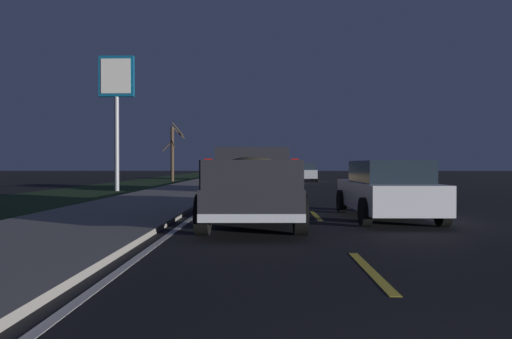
% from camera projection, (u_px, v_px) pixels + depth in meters
% --- Properties ---
extents(ground, '(144.00, 144.00, 0.00)m').
position_uv_depth(ground, '(288.00, 188.00, 27.79)').
color(ground, black).
extents(sidewalk_shoulder, '(108.00, 4.00, 0.12)m').
position_uv_depth(sidewalk_shoulder, '(197.00, 187.00, 27.90)').
color(sidewalk_shoulder, gray).
rests_on(sidewalk_shoulder, ground).
extents(grass_verge, '(108.00, 6.00, 0.01)m').
position_uv_depth(grass_verge, '(117.00, 187.00, 28.00)').
color(grass_verge, '#1E3819').
rests_on(grass_verge, ground).
extents(lane_markings, '(108.00, 3.54, 0.01)m').
position_uv_depth(lane_markings, '(248.00, 186.00, 29.94)').
color(lane_markings, yellow).
rests_on(lane_markings, ground).
extents(pickup_truck, '(5.47, 2.38, 1.87)m').
position_uv_depth(pickup_truck, '(252.00, 183.00, 10.99)').
color(pickup_truck, '#232328').
rests_on(pickup_truck, ground).
extents(sedan_tan, '(4.40, 2.02, 1.54)m').
position_uv_depth(sedan_tan, '(256.00, 177.00, 22.83)').
color(sedan_tan, '#9E845B').
rests_on(sedan_tan, ground).
extents(sedan_silver, '(4.41, 2.04, 1.54)m').
position_uv_depth(sedan_silver, '(304.00, 172.00, 38.49)').
color(sedan_silver, '#B2B5BA').
rests_on(sedan_silver, ground).
extents(sedan_white, '(4.42, 2.05, 1.54)m').
position_uv_depth(sedan_white, '(387.00, 189.00, 11.78)').
color(sedan_white, silver).
rests_on(sedan_white, ground).
extents(gas_price_sign, '(0.27, 1.90, 7.31)m').
position_uv_depth(gas_price_sign, '(116.00, 89.00, 24.23)').
color(gas_price_sign, '#99999E').
rests_on(gas_price_sign, ground).
extents(bare_tree_far, '(2.07, 1.70, 5.04)m').
position_uv_depth(bare_tree_far, '(173.00, 152.00, 37.91)').
color(bare_tree_far, '#423323').
rests_on(bare_tree_far, ground).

